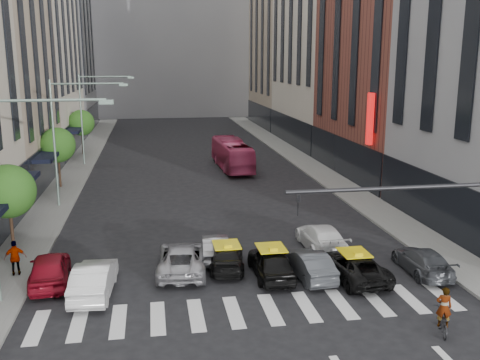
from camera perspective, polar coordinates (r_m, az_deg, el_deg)
name	(u,v)px	position (r m, az deg, el deg)	size (l,w,h in m)	color
ground	(264,327)	(22.24, 2.59, -15.42)	(160.00, 160.00, 0.00)	black
sidewalk_left	(71,177)	(50.79, -17.56, 0.28)	(3.00, 96.00, 0.15)	slate
sidewalk_right	(315,169)	(52.65, 8.04, 1.18)	(3.00, 96.00, 0.15)	slate
building_left_d	(58,28)	(85.26, -18.80, 15.09)	(8.00, 18.00, 30.00)	gray
building_right_b	(390,31)	(50.86, 15.69, 15.09)	(8.00, 18.00, 26.00)	brown
building_right_d	(285,37)	(86.87, 4.79, 14.98)	(8.00, 18.00, 28.00)	tan
building_far	(170,18)	(104.52, -7.50, 16.73)	(30.00, 10.00, 36.00)	gray
tree_near	(8,191)	(30.91, -23.49, -1.13)	(2.88, 2.88, 4.95)	black
tree_mid	(58,145)	(46.31, -18.88, 3.54)	(2.88, 2.88, 4.95)	black
tree_far	(81,123)	(62.02, -16.58, 5.86)	(2.88, 2.88, 4.95)	black
streetlamp_near	(11,172)	(24.33, -23.23, 0.82)	(5.38, 0.25, 9.00)	gray
streetlamp_mid	(67,126)	(39.87, -17.96, 5.50)	(5.38, 0.25, 9.00)	gray
streetlamp_far	(91,107)	(55.67, -15.64, 7.53)	(5.38, 0.25, 9.00)	gray
traffic_signal	(465,218)	(22.53, 22.83, -3.79)	(10.10, 0.20, 6.00)	black
liberty_sign	(370,119)	(42.85, 13.71, 6.34)	(0.30, 0.70, 4.00)	red
car_red	(50,268)	(27.34, -19.63, -8.87)	(1.82, 4.52, 1.54)	maroon
car_white_front	(94,279)	(25.57, -15.31, -10.11)	(1.61, 4.63, 1.53)	silver
car_silver	(182,258)	(27.36, -6.23, -8.29)	(2.36, 5.13, 1.43)	#9D9CA1
taxi_left	(227,257)	(27.69, -1.44, -8.16)	(1.73, 4.26, 1.24)	black
taxi_center	(271,262)	(26.61, 3.32, -8.78)	(1.76, 4.36, 1.49)	black
car_grey_mid	(309,264)	(26.78, 7.39, -8.87)	(1.44, 4.13, 1.36)	#3A3D41
taxi_right	(354,266)	(26.98, 12.01, -8.94)	(2.19, 4.75, 1.32)	black
car_grey_curb	(422,261)	(28.59, 18.87, -8.15)	(1.78, 4.39, 1.27)	#42444A
car_row2_left	(215,247)	(28.95, -2.67, -7.17)	(1.37, 3.92, 1.29)	gray
car_row2_right	(321,237)	(30.55, 8.67, -6.07)	(2.03, 4.99, 1.45)	white
bus	(232,154)	(52.37, -0.86, 2.75)	(2.40, 10.27, 2.86)	#BD3763
motorcycle	(443,321)	(23.07, 20.80, -13.91)	(0.62, 1.78, 0.94)	black
rider	(445,291)	(22.53, 21.06, -10.95)	(0.60, 0.40, 1.65)	gray
pedestrian_far	(15,258)	(28.56, -22.84, -7.66)	(1.03, 0.43, 1.75)	gray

